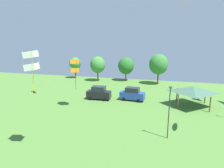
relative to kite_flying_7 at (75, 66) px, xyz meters
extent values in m
cube|color=orange|center=(0.00, 0.00, 0.73)|extent=(1.71, 1.74, 0.83)
cube|color=orange|center=(0.00, 0.00, -0.71)|extent=(1.71, 1.74, 0.83)
cylinder|color=black|center=(-0.62, -0.62, 0.01)|extent=(0.02, 0.02, 2.15)
cylinder|color=black|center=(0.62, -0.62, 0.01)|extent=(0.02, 0.02, 2.15)
cylinder|color=black|center=(-0.62, 0.62, 0.01)|extent=(0.02, 0.02, 2.15)
cylinder|color=black|center=(0.62, 0.62, 0.01)|extent=(0.02, 0.02, 2.15)
cylinder|color=black|center=(0.00, 0.00, -2.62)|extent=(0.21, 0.44, 2.88)
cube|color=white|center=(2.37, -13.98, 2.88)|extent=(1.36, 1.31, 0.73)
cube|color=white|center=(2.37, -13.98, 1.70)|extent=(1.36, 1.31, 0.73)
cylinder|color=yellow|center=(1.86, -14.49, 2.29)|extent=(0.02, 0.02, 1.77)
cylinder|color=yellow|center=(2.88, -14.49, 2.29)|extent=(0.02, 0.02, 1.77)
cylinder|color=yellow|center=(1.86, -13.47, 2.29)|extent=(0.02, 0.02, 1.77)
cylinder|color=yellow|center=(2.88, -13.47, 2.29)|extent=(0.02, 0.02, 1.77)
cylinder|color=yellow|center=(2.37, -13.98, 0.13)|extent=(0.38, 0.14, 2.37)
cube|color=black|center=(2.11, 5.74, -6.27)|extent=(4.72, 2.07, 1.37)
cube|color=#1E232D|center=(2.11, 5.74, -5.11)|extent=(2.62, 1.84, 0.96)
cylinder|color=black|center=(3.59, 4.84, -6.96)|extent=(0.65, 0.24, 0.64)
cylinder|color=black|center=(3.52, 6.74, -6.96)|extent=(0.65, 0.24, 0.64)
cylinder|color=black|center=(0.71, 4.73, -6.96)|extent=(0.65, 0.24, 0.64)
cylinder|color=black|center=(0.64, 6.63, -6.96)|extent=(0.65, 0.24, 0.64)
cube|color=#234299|center=(8.60, 6.81, -6.29)|extent=(4.83, 2.26, 1.32)
cube|color=#1E232D|center=(8.60, 6.81, -5.17)|extent=(2.72, 1.91, 0.93)
cylinder|color=black|center=(9.96, 5.77, -6.96)|extent=(0.66, 0.28, 0.64)
cylinder|color=black|center=(10.13, 7.59, -6.96)|extent=(0.66, 0.28, 0.64)
cylinder|color=black|center=(7.07, 6.04, -6.96)|extent=(0.66, 0.28, 0.64)
cylinder|color=black|center=(7.24, 7.86, -6.96)|extent=(0.66, 0.28, 0.64)
cylinder|color=brown|center=(16.90, 3.85, -5.98)|extent=(0.20, 0.20, 2.60)
cylinder|color=brown|center=(21.86, 3.85, -5.98)|extent=(0.20, 0.20, 2.60)
cylinder|color=brown|center=(16.90, 8.58, -5.98)|extent=(0.20, 0.20, 2.60)
cylinder|color=brown|center=(21.86, 8.58, -5.98)|extent=(0.20, 0.20, 2.60)
pyramid|color=#3D604C|center=(19.38, 6.22, -4.18)|extent=(6.41, 6.13, 1.00)
cylinder|color=#2D2D33|center=(15.31, -7.22, -4.21)|extent=(0.12, 0.12, 6.13)
cube|color=#4C4C51|center=(15.31, -7.22, -1.02)|extent=(0.36, 0.20, 0.24)
cylinder|color=brown|center=(-12.26, 25.19, -5.65)|extent=(0.36, 0.36, 3.26)
ellipsoid|color=#3D7F38|center=(-12.26, 25.19, -2.74)|extent=(3.41, 3.41, 3.75)
cylinder|color=brown|center=(-4.22, 22.96, -5.75)|extent=(0.36, 0.36, 3.04)
ellipsoid|color=#3D7F38|center=(-4.22, 22.96, -2.62)|extent=(4.29, 4.29, 4.72)
cylinder|color=brown|center=(3.44, 25.43, -5.95)|extent=(0.36, 0.36, 2.65)
ellipsoid|color=#286628|center=(3.44, 25.43, -2.96)|extent=(4.46, 4.46, 4.90)
cylinder|color=brown|center=(12.57, 23.12, -5.54)|extent=(0.36, 0.36, 3.48)
ellipsoid|color=#337533|center=(12.57, 23.12, -1.97)|extent=(4.88, 4.88, 5.36)
camera|label=1|loc=(14.84, -30.11, 4.19)|focal=32.00mm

